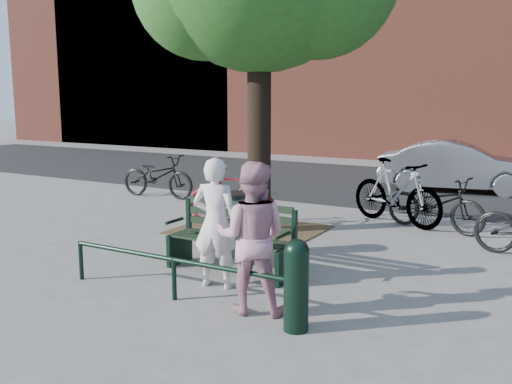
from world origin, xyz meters
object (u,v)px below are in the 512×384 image
Objects in this scene: bollard at (296,282)px; bicycle_c at (435,203)px; person_right at (252,238)px; parked_car at (458,167)px; person_left at (216,223)px; litter_bin at (236,224)px; park_bench at (233,236)px.

bicycle_c is (0.21, 5.12, -0.02)m from bollard.
person_right is 0.44× the size of parked_car.
person_right reaches higher than bicycle_c.
person_left is 1.64m from bollard.
litter_bin is 7.75m from parked_car.
litter_bin is at bearing -73.26° from person_right.
park_bench is 1.85× the size of litter_bin.
bollard is 9.58m from parked_car.
parked_car is at bearing -111.93° from person_right.
bicycle_c is (1.81, 3.75, 0.00)m from park_bench.
litter_bin is 0.51× the size of bicycle_c.
person_right is 1.75× the size of bollard.
bicycle_c is at bearing -119.44° from person_right.
bollard is 2.81m from litter_bin.
park_bench is 8.32m from parked_car.
parked_car reaches higher than park_bench.
parked_car reaches higher than litter_bin.
bollard is (0.65, -0.24, -0.32)m from person_right.
person_right is at bearing 137.65° from person_left.
person_left reaches higher than parked_car.
person_right is (0.79, -0.48, 0.02)m from person_left.
park_bench is 1.05× the size of person_right.
bicycle_c reaches higher than litter_bin.
bicycle_c is (0.86, 4.88, -0.34)m from person_right.
bollard is (1.44, -0.72, -0.30)m from person_left.
bicycle_c is 4.48m from parked_car.
person_left is at bearing -50.87° from person_right.
person_right is at bearing -175.14° from bicycle_c.
person_left is 1.71× the size of litter_bin.
park_bench reaches higher than bollard.
person_left is 0.43× the size of parked_car.
person_right is 1.76× the size of litter_bin.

